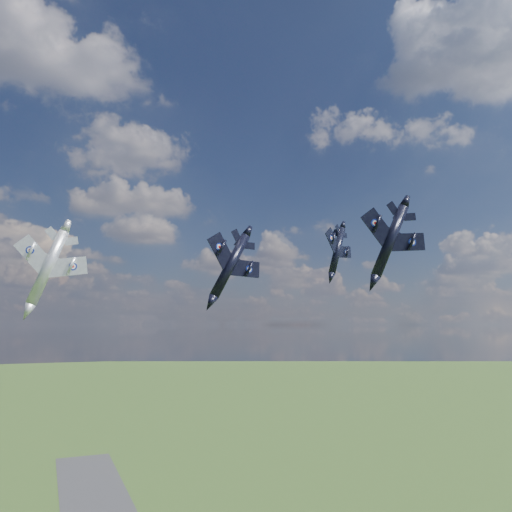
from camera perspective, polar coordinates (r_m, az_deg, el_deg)
name	(u,v)px	position (r m, az deg, el deg)	size (l,w,h in m)	color
jet_lead_navy	(230,265)	(76.25, -2.97, -1.08)	(11.07, 15.43, 3.19)	black
jet_right_navy	(390,241)	(67.92, 15.06, 1.67)	(10.18, 14.19, 2.94)	black
jet_high_navy	(337,251)	(92.16, 9.26, 0.61)	(9.38, 13.07, 2.71)	black
jet_left_silver	(48,267)	(73.90, -22.70, -1.18)	(10.66, 14.86, 3.07)	#AAACB5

